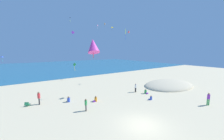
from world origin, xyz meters
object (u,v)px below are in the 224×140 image
object	(u,v)px
person_2	(146,92)
person_6	(151,98)
person_5	(39,97)
kite_pink	(98,25)
person_8	(86,104)
kite_orange	(105,24)
person_1	(69,100)
person_4	(96,99)
kite_red	(129,32)
beach_chair_mid_beach	(27,104)
kite_black	(70,18)
kite_magenta	(93,46)
kite_blue	(2,57)
person_3	(208,98)
kite_green	(75,65)
kite_yellow	(112,27)
person_7	(136,87)
kite_purple	(73,32)
kite_lime	(126,32)

from	to	relation	value
person_2	person_6	world-z (taller)	person_2
person_5	kite_pink	distance (m)	32.66
person_8	person_5	bearing A→B (deg)	155.52
kite_orange	person_1	bearing A→B (deg)	-135.00
person_4	kite_red	size ratio (longest dim) A/B	0.81
beach_chair_mid_beach	kite_black	world-z (taller)	kite_black
kite_magenta	kite_blue	distance (m)	33.18
person_2	kite_blue	xyz separation A→B (m)	(-20.33, 25.96, 5.44)
person_3	kite_green	bearing A→B (deg)	92.87
person_4	kite_blue	bearing A→B (deg)	-67.53
kite_red	kite_pink	world-z (taller)	kite_pink
person_1	kite_yellow	xyz separation A→B (m)	(15.37, 11.48, 12.96)
person_8	kite_orange	distance (m)	28.42
person_7	kite_red	world-z (taller)	kite_red
beach_chair_mid_beach	kite_blue	bearing A→B (deg)	42.41
person_5	kite_purple	bearing A→B (deg)	-115.45
person_7	kite_lime	bearing A→B (deg)	-24.82
beach_chair_mid_beach	kite_purple	distance (m)	25.53
person_1	kite_lime	bearing A→B (deg)	-92.05
kite_purple	kite_orange	bearing A→B (deg)	-29.46
kite_blue	kite_orange	xyz separation A→B (m)	(24.28, -6.56, 9.14)
kite_red	kite_pink	size ratio (longest dim) A/B	0.63
person_2	person_6	bearing A→B (deg)	-53.33
person_6	kite_black	xyz separation A→B (m)	(-4.25, 22.29, 15.03)
person_4	kite_yellow	distance (m)	22.34
person_6	person_8	xyz separation A→B (m)	(-9.29, 2.03, 0.62)
kite_yellow	kite_purple	bearing A→B (deg)	130.86
person_3	kite_green	size ratio (longest dim) A/B	1.27
person_1	kite_black	world-z (taller)	kite_black
person_4	kite_green	distance (m)	6.17
kite_orange	kite_pink	xyz separation A→B (m)	(1.25, 6.49, 0.71)
person_3	kite_magenta	world-z (taller)	kite_magenta
beach_chair_mid_beach	person_6	distance (m)	16.81
person_5	kite_yellow	bearing A→B (deg)	-146.13
kite_yellow	kite_black	world-z (taller)	kite_black
person_1	kite_purple	distance (m)	24.74
kite_lime	kite_orange	bearing A→B (deg)	69.05
kite_orange	kite_black	distance (m)	9.85
beach_chair_mid_beach	kite_green	bearing A→B (deg)	-56.72
kite_yellow	kite_lime	distance (m)	14.42
kite_red	kite_magenta	distance (m)	22.94
person_2	kite_yellow	world-z (taller)	kite_yellow
person_4	kite_purple	distance (m)	25.66
person_7	kite_black	distance (m)	23.86
person_7	kite_yellow	distance (m)	18.91
person_7	kite_purple	world-z (taller)	kite_purple
kite_magenta	kite_black	world-z (taller)	kite_black
beach_chair_mid_beach	kite_magenta	bearing A→B (deg)	-129.51
kite_red	kite_green	size ratio (longest dim) A/B	0.74
person_5	person_6	distance (m)	15.52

